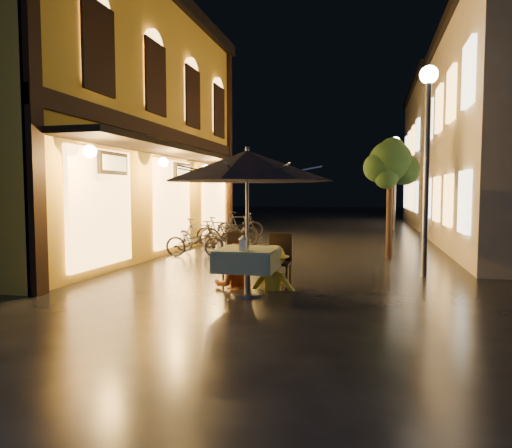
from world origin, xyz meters
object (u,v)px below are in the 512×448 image
(table_lantern, at_px, (243,242))
(bicycle_0, at_px, (195,241))
(person_orange, at_px, (235,245))
(streetlamp_near, at_px, (427,132))
(patio_umbrella, at_px, (247,166))
(cafe_table, at_px, (247,260))
(person_yellow, at_px, (273,247))

(table_lantern, distance_m, bicycle_0, 4.95)
(person_orange, relative_size, bicycle_0, 0.97)
(streetlamp_near, relative_size, patio_umbrella, 1.50)
(person_orange, distance_m, bicycle_0, 4.06)
(bicycle_0, bearing_deg, table_lantern, -154.99)
(cafe_table, xyz_separation_m, patio_umbrella, (0.00, 0.00, 1.56))
(table_lantern, bearing_deg, cafe_table, 90.00)
(cafe_table, height_order, person_orange, person_orange)
(patio_umbrella, xyz_separation_m, table_lantern, (-0.00, -0.25, -1.23))
(streetlamp_near, relative_size, person_yellow, 2.78)
(table_lantern, xyz_separation_m, person_yellow, (0.34, 0.78, -0.16))
(cafe_table, bearing_deg, streetlamp_near, 39.18)
(streetlamp_near, bearing_deg, person_orange, -150.48)
(person_yellow, bearing_deg, patio_umbrella, 55.61)
(streetlamp_near, xyz_separation_m, table_lantern, (-3.07, -2.75, -2.00))
(cafe_table, xyz_separation_m, person_yellow, (0.34, 0.52, 0.17))
(cafe_table, bearing_deg, person_yellow, 57.30)
(table_lantern, relative_size, person_orange, 0.16)
(person_orange, bearing_deg, streetlamp_near, -168.05)
(cafe_table, xyz_separation_m, bicycle_0, (-2.52, 3.98, -0.17))
(person_orange, xyz_separation_m, bicycle_0, (-2.14, 3.44, -0.35))
(patio_umbrella, bearing_deg, table_lantern, -90.00)
(bicycle_0, bearing_deg, person_orange, -153.87)
(person_yellow, xyz_separation_m, bicycle_0, (-2.86, 3.46, -0.34))
(bicycle_0, bearing_deg, streetlamp_near, -110.60)
(patio_umbrella, relative_size, table_lantern, 11.27)
(cafe_table, distance_m, person_orange, 0.69)
(table_lantern, relative_size, bicycle_0, 0.16)
(streetlamp_near, xyz_separation_m, patio_umbrella, (-3.07, -2.50, -0.77))
(patio_umbrella, distance_m, person_orange, 1.53)
(cafe_table, bearing_deg, bicycle_0, 122.32)
(table_lantern, relative_size, person_yellow, 0.16)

